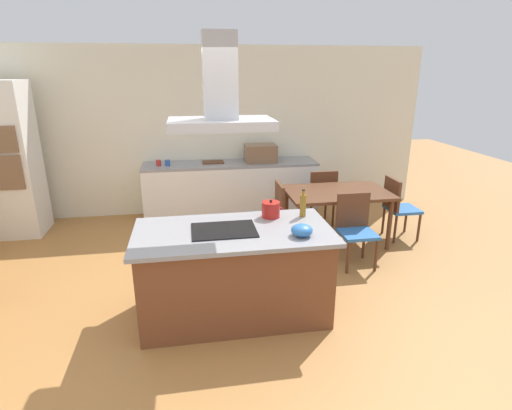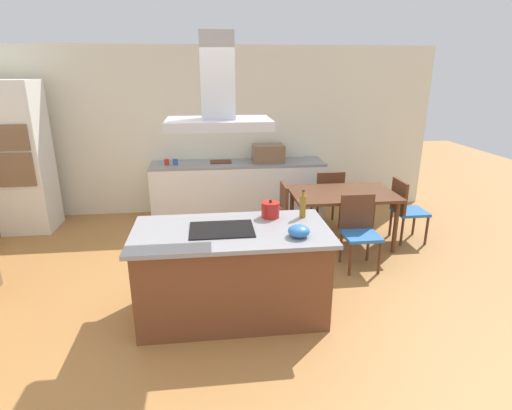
% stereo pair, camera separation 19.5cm
% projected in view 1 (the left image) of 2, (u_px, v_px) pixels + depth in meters
% --- Properties ---
extents(ground, '(16.00, 16.00, 0.00)m').
position_uv_depth(ground, '(222.00, 251.00, 5.50)').
color(ground, '#AD753D').
extents(wall_back, '(7.20, 0.10, 2.70)m').
position_uv_depth(wall_back, '(210.00, 132.00, 6.70)').
color(wall_back, silver).
rests_on(wall_back, ground).
extents(kitchen_island, '(1.87, 0.97, 0.90)m').
position_uv_depth(kitchen_island, '(234.00, 273.00, 3.95)').
color(kitchen_island, brown).
rests_on(kitchen_island, ground).
extents(cooktop, '(0.60, 0.44, 0.01)m').
position_uv_depth(cooktop, '(224.00, 230.00, 3.79)').
color(cooktop, black).
rests_on(cooktop, kitchen_island).
extents(tea_kettle, '(0.24, 0.18, 0.19)m').
position_uv_depth(tea_kettle, '(271.00, 209.00, 4.12)').
color(tea_kettle, '#B21E19').
rests_on(tea_kettle, kitchen_island).
extents(olive_oil_bottle, '(0.06, 0.06, 0.29)m').
position_uv_depth(olive_oil_bottle, '(303.00, 205.00, 4.12)').
color(olive_oil_bottle, olive).
rests_on(olive_oil_bottle, kitchen_island).
extents(mixing_bowl, '(0.20, 0.20, 0.11)m').
position_uv_depth(mixing_bowl, '(302.00, 230.00, 3.66)').
color(mixing_bowl, '#2D6BB7').
rests_on(mixing_bowl, kitchen_island).
extents(back_counter, '(2.80, 0.62, 0.90)m').
position_uv_depth(back_counter, '(231.00, 189.00, 6.69)').
color(back_counter, white).
rests_on(back_counter, ground).
extents(countertop_microwave, '(0.50, 0.38, 0.28)m').
position_uv_depth(countertop_microwave, '(261.00, 153.00, 6.58)').
color(countertop_microwave, brown).
rests_on(countertop_microwave, back_counter).
extents(coffee_mug_red, '(0.08, 0.08, 0.09)m').
position_uv_depth(coffee_mug_red, '(159.00, 163.00, 6.32)').
color(coffee_mug_red, red).
rests_on(coffee_mug_red, back_counter).
extents(coffee_mug_blue, '(0.08, 0.08, 0.09)m').
position_uv_depth(coffee_mug_blue, '(168.00, 163.00, 6.33)').
color(coffee_mug_blue, '#2D56B2').
rests_on(coffee_mug_blue, back_counter).
extents(cutting_board, '(0.34, 0.24, 0.02)m').
position_uv_depth(cutting_board, '(213.00, 162.00, 6.54)').
color(cutting_board, '#59331E').
rests_on(cutting_board, back_counter).
extents(wall_oven_stack, '(0.70, 0.66, 2.20)m').
position_uv_depth(wall_oven_stack, '(9.00, 161.00, 5.76)').
color(wall_oven_stack, white).
rests_on(wall_oven_stack, ground).
extents(dining_table, '(1.40, 0.90, 0.75)m').
position_uv_depth(dining_table, '(337.00, 197.00, 5.57)').
color(dining_table, '#59331E').
rests_on(dining_table, ground).
extents(chair_at_left_end, '(0.42, 0.42, 0.89)m').
position_uv_depth(chair_at_left_end, '(272.00, 211.00, 5.48)').
color(chair_at_left_end, '#2D6BB7').
rests_on(chair_at_left_end, ground).
extents(chair_facing_back_wall, '(0.42, 0.42, 0.89)m').
position_uv_depth(chair_facing_back_wall, '(321.00, 194.00, 6.25)').
color(chair_facing_back_wall, '#2D6BB7').
rests_on(chair_facing_back_wall, ground).
extents(chair_facing_island, '(0.42, 0.42, 0.89)m').
position_uv_depth(chair_facing_island, '(355.00, 225.00, 5.00)').
color(chair_facing_island, '#2D6BB7').
rests_on(chair_facing_island, ground).
extents(chair_at_right_end, '(0.42, 0.42, 0.89)m').
position_uv_depth(chair_at_right_end, '(398.00, 204.00, 5.77)').
color(chair_at_right_end, '#2D6BB7').
rests_on(chair_at_right_end, ground).
extents(range_hood, '(0.90, 0.55, 0.78)m').
position_uv_depth(range_hood, '(220.00, 98.00, 3.41)').
color(range_hood, '#ADADB2').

